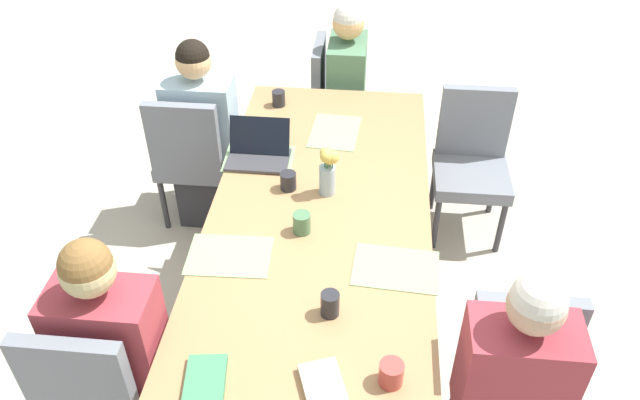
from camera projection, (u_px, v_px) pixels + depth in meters
name	position (u px, v px, depth m)	size (l,w,h in m)	color
ground_plane	(320.00, 315.00, 3.44)	(10.00, 10.00, 0.00)	#B2A899
dining_table	(320.00, 219.00, 3.01)	(2.32, 1.04, 0.76)	#9E754C
chair_near_left_near	(192.00, 154.00, 3.79)	(0.44, 0.44, 0.90)	slate
person_near_left_near	(204.00, 143.00, 3.82)	(0.36, 0.40, 1.19)	#2D2D33
chair_far_left_mid	(518.00, 391.00, 2.48)	(0.44, 0.44, 0.90)	slate
chair_near_left_far	(99.00, 385.00, 2.51)	(0.44, 0.44, 0.90)	slate
person_near_left_far	(118.00, 366.00, 2.54)	(0.36, 0.40, 1.19)	#2D2D33
chair_head_left_right_near	(336.00, 99.00, 4.30)	(0.44, 0.44, 0.90)	slate
person_head_left_right_near	(346.00, 101.00, 4.23)	(0.40, 0.36, 1.19)	#2D2D33
chair_far_right_mid	(472.00, 157.00, 3.76)	(0.44, 0.44, 0.90)	slate
flower_vase	(328.00, 168.00, 2.97)	(0.09, 0.10, 0.26)	#8EA8B7
placemat_near_left_near	(259.00, 159.00, 3.29)	(0.36, 0.26, 0.00)	#7FAD70
placemat_far_left_mid	(396.00, 268.00, 2.65)	(0.36, 0.26, 0.00)	#7FAD70
placemat_near_left_far	(229.00, 256.00, 2.71)	(0.36, 0.26, 0.00)	#7FAD70
placemat_head_left_right_near	(335.00, 132.00, 3.49)	(0.36, 0.26, 0.00)	#7FAD70
laptop_near_left_near	(259.00, 152.00, 3.26)	(0.22, 0.32, 0.20)	#38383D
coffee_mug_near_left	(330.00, 304.00, 2.43)	(0.07, 0.07, 0.11)	#232328
coffee_mug_near_right	(288.00, 181.00, 3.06)	(0.08, 0.08, 0.09)	#232328
coffee_mug_centre_left	(279.00, 98.00, 3.70)	(0.08, 0.08, 0.09)	#232328
coffee_mug_centre_right	(302.00, 223.00, 2.81)	(0.08, 0.08, 0.10)	#47704C
coffee_mug_far_left	(391.00, 373.00, 2.18)	(0.09, 0.09, 0.09)	#AD3D38
book_red_cover	(323.00, 386.00, 2.18)	(0.20, 0.14, 0.03)	#B2A38E
book_blue_cover	(205.00, 380.00, 2.20)	(0.20, 0.14, 0.03)	#3D7F56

